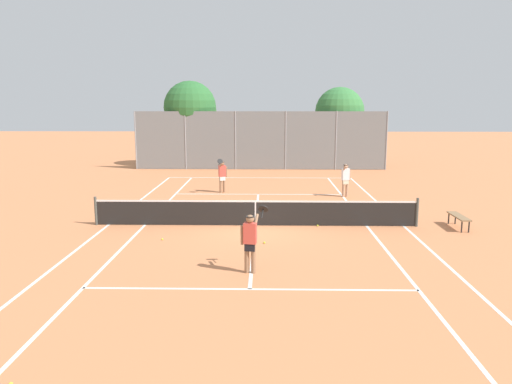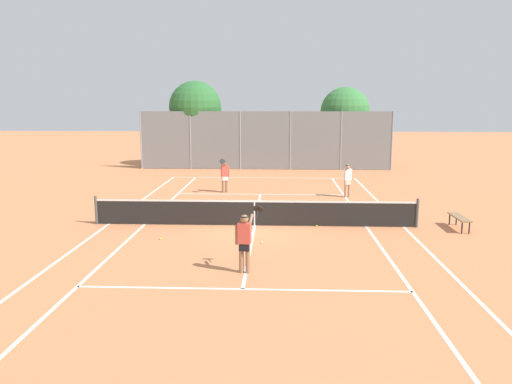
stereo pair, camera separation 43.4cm
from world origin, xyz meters
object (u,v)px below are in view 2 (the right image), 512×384
object	(u,v)px
tree_behind_right	(344,113)
loose_tennis_ball_2	(248,202)
loose_tennis_ball_3	(160,239)
player_far_left	(225,174)
loose_tennis_ball_4	(262,243)
courtside_bench	(459,218)
loose_tennis_ball_1	(317,226)
tree_behind_left	(198,109)
tennis_net	(254,212)
player_far_right	(348,178)
player_near_side	(245,239)

from	to	relation	value
tree_behind_right	loose_tennis_ball_2	bearing A→B (deg)	-114.25
loose_tennis_ball_3	tree_behind_right	size ratio (longest dim) A/B	0.01
player_far_left	loose_tennis_ball_4	distance (m)	9.54
loose_tennis_ball_4	courtside_bench	world-z (taller)	courtside_bench
player_far_left	loose_tennis_ball_3	world-z (taller)	player_far_left
loose_tennis_ball_1	courtside_bench	bearing A→B (deg)	-1.46
tree_behind_left	loose_tennis_ball_3	bearing A→B (deg)	-84.80
loose_tennis_ball_1	tree_behind_left	distance (m)	19.39
courtside_bench	tennis_net	bearing A→B (deg)	178.40
player_far_right	loose_tennis_ball_1	size ratio (longest dim) A/B	24.24
player_far_right	tree_behind_left	size ratio (longest dim) A/B	0.27
player_far_left	loose_tennis_ball_2	size ratio (longest dim) A/B	26.88
courtside_bench	tree_behind_left	distance (m)	21.83
tennis_net	tree_behind_right	bearing A→B (deg)	72.66
loose_tennis_ball_3	tree_behind_right	world-z (taller)	tree_behind_right
loose_tennis_ball_4	tree_behind_left	size ratio (longest dim) A/B	0.01
player_far_left	tree_behind_left	distance (m)	11.48
tree_behind_left	player_far_right	bearing A→B (deg)	-52.18
loose_tennis_ball_1	loose_tennis_ball_2	size ratio (longest dim) A/B	1.00
player_far_left	courtside_bench	size ratio (longest dim) A/B	1.18
player_far_right	loose_tennis_ball_3	bearing A→B (deg)	-132.74
tree_behind_right	tennis_net	bearing A→B (deg)	-107.34
courtside_bench	tree_behind_right	size ratio (longest dim) A/B	0.27
tennis_net	courtside_bench	distance (m)	7.41
player_far_left	courtside_bench	bearing A→B (deg)	-37.46
tree_behind_left	tennis_net	bearing A→B (deg)	-74.56
loose_tennis_ball_3	player_far_left	bearing A→B (deg)	82.13
loose_tennis_ball_1	tree_behind_right	size ratio (longest dim) A/B	0.01
loose_tennis_ball_1	loose_tennis_ball_3	distance (m)	5.71
loose_tennis_ball_1	loose_tennis_ball_4	size ratio (longest dim) A/B	1.00
loose_tennis_ball_1	loose_tennis_ball_3	size ratio (longest dim) A/B	1.00
player_far_right	loose_tennis_ball_4	distance (m)	9.13
loose_tennis_ball_1	tree_behind_left	xyz separation A→B (m)	(-7.14, 17.58, 4.01)
loose_tennis_ball_1	tree_behind_left	bearing A→B (deg)	112.10
player_near_side	loose_tennis_ball_1	bearing A→B (deg)	65.53
loose_tennis_ball_4	tree_behind_right	xyz separation A→B (m)	(5.13, 19.90, 3.74)
loose_tennis_ball_4	tree_behind_right	distance (m)	20.89
player_far_left	loose_tennis_ball_4	size ratio (longest dim) A/B	26.88
player_near_side	loose_tennis_ball_1	world-z (taller)	player_near_side
player_far_left	courtside_bench	distance (m)	11.64
loose_tennis_ball_3	loose_tennis_ball_4	bearing A→B (deg)	-5.61
tree_behind_left	loose_tennis_ball_1	bearing A→B (deg)	-67.90
courtside_bench	player_far_left	bearing A→B (deg)	142.54
loose_tennis_ball_1	player_near_side	bearing A→B (deg)	-114.47
tree_behind_left	tree_behind_right	distance (m)	10.31
loose_tennis_ball_2	tree_behind_left	world-z (taller)	tree_behind_left
tennis_net	player_far_left	xyz separation A→B (m)	(-1.82, 6.86, 0.42)
player_far_right	loose_tennis_ball_4	xyz separation A→B (m)	(-3.88, -8.21, -0.88)
loose_tennis_ball_3	loose_tennis_ball_1	bearing A→B (deg)	20.18
tennis_net	loose_tennis_ball_2	size ratio (longest dim) A/B	181.82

